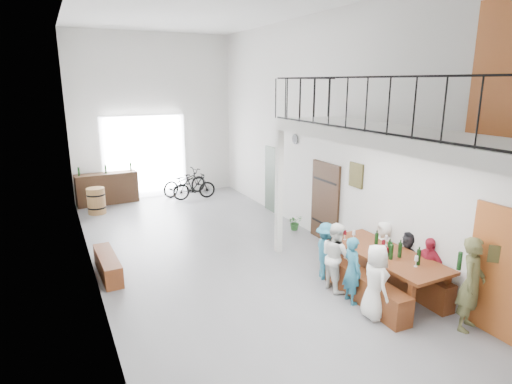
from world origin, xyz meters
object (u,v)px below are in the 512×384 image
side_bench (108,265)px  oak_barrel (96,201)px  tasting_table (385,257)px  bench_inner (362,286)px  bicycle_near (185,182)px  serving_counter (107,188)px  host_standing (471,284)px

side_bench → oak_barrel: (0.29, 4.64, 0.18)m
tasting_table → bench_inner: bearing=-173.4°
oak_barrel → bicycle_near: bicycle_near is taller
serving_counter → side_bench: bearing=-100.5°
serving_counter → bicycle_near: serving_counter is taller
oak_barrel → serving_counter: (0.46, 1.03, 0.11)m
side_bench → bicycle_near: size_ratio=0.90×
tasting_table → bicycle_near: bicycle_near is taller
host_standing → bicycle_near: 10.39m
serving_counter → host_standing: (4.23, -10.30, 0.27)m
bench_inner → side_bench: (-4.06, 3.12, -0.04)m
host_standing → tasting_table: bearing=78.5°
side_bench → host_standing: size_ratio=1.00×
bicycle_near → oak_barrel: bearing=89.7°
bench_inner → bicycle_near: bicycle_near is taller
side_bench → oak_barrel: oak_barrel is taller
tasting_table → bicycle_near: size_ratio=1.43×
bench_inner → host_standing: (0.92, -1.51, 0.52)m
host_standing → bicycle_near: host_standing is taller
tasting_table → oak_barrel: 8.84m
serving_counter → host_standing: size_ratio=1.23×
bench_inner → bicycle_near: (-0.71, 8.75, 0.20)m
side_bench → host_standing: (4.98, -4.63, 0.56)m
tasting_table → serving_counter: bearing=112.9°
oak_barrel → host_standing: host_standing is taller
bench_inner → tasting_table: bearing=10.0°
bench_inner → oak_barrel: bearing=118.0°
tasting_table → serving_counter: (-3.91, 8.71, -0.20)m
tasting_table → bench_inner: tasting_table is taller
oak_barrel → bicycle_near: size_ratio=0.46×
side_bench → serving_counter: serving_counter is taller
side_bench → host_standing: host_standing is taller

